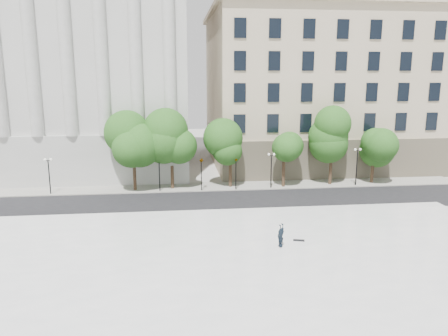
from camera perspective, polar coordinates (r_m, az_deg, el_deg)
The scene contains 12 objects.
ground at distance 28.09m, azimuth 1.51°, elevation -14.86°, with size 160.00×160.00×0.00m, color beige.
plaza at distance 30.68m, azimuth 0.73°, elevation -11.97°, with size 44.00×22.00×0.45m, color white.
street at distance 44.78m, azimuth -1.64°, elevation -4.43°, with size 60.00×8.00×0.02m, color black.
far_sidewalk at distance 50.54m, azimuth -2.20°, elevation -2.46°, with size 60.00×4.00×0.12m, color #A3A097.
building_west at distance 64.81m, azimuth -18.79°, elevation 11.58°, with size 31.50×27.65×25.60m.
building_east at distance 67.92m, azimuth 14.11°, elevation 10.37°, with size 36.00×26.15×23.00m.
traffic_light_west at distance 48.02m, azimuth -3.00°, elevation 1.31°, with size 0.93×1.97×4.28m.
traffic_light_east at distance 48.41m, azimuth 1.58°, elevation 1.31°, with size 0.66×1.77×4.20m.
person_lying at distance 32.43m, azimuth 7.39°, elevation -9.81°, with size 0.63×0.42×1.74m, color black.
skateboard at distance 33.85m, azimuth 9.75°, elevation -9.29°, with size 0.85×0.22×0.09m, color black.
street_trees at distance 49.52m, azimuth 3.20°, elevation 3.37°, with size 32.04×4.67×8.07m.
lamp_posts at distance 48.57m, azimuth -1.33°, elevation 0.47°, with size 35.25×0.28×4.55m.
Camera 1 is at (-3.48, -24.80, 12.71)m, focal length 35.00 mm.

